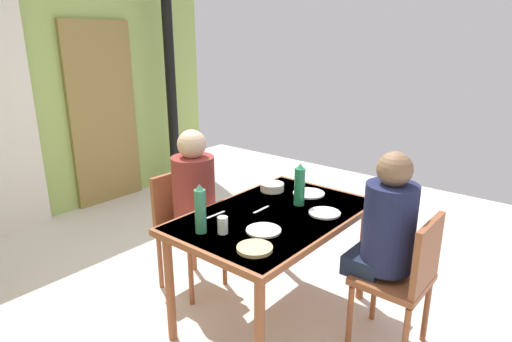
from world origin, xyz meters
name	(u,v)px	position (x,y,z in m)	size (l,w,h in m)	color
ground_plane	(235,319)	(0.00, 0.00, 0.00)	(7.06, 7.06, 0.00)	silver
wall_back	(25,90)	(0.00, 2.71, 1.34)	(4.42, 0.10, 2.67)	#A0BE61
door_wooden	(103,115)	(0.76, 2.63, 1.00)	(0.80, 0.05, 2.00)	olive
stove_pipe_column	(171,80)	(1.51, 2.36, 1.34)	(0.12, 0.12, 2.67)	black
dining_table	(274,225)	(0.19, -0.18, 0.68)	(1.30, 0.84, 0.76)	brown
chair_near_diner	(405,276)	(0.42, -0.96, 0.50)	(0.40, 0.40, 0.87)	brown
chair_far_diner	(184,223)	(0.10, 0.59, 0.50)	(0.40, 0.40, 0.87)	brown
person_near_diner	(387,225)	(0.42, -0.82, 0.78)	(0.30, 0.37, 0.77)	#1B263E
person_far_diner	(195,191)	(0.10, 0.46, 0.78)	(0.30, 0.37, 0.77)	maroon
water_bottle_green_near	(300,185)	(0.41, -0.22, 0.89)	(0.07, 0.07, 0.29)	#248253
water_bottle_green_far	(200,210)	(-0.30, -0.03, 0.89)	(0.06, 0.06, 0.29)	#388866
serving_bowl_center	(272,187)	(0.51, 0.09, 0.78)	(0.17, 0.17, 0.06)	silver
dinner_plate_near_left	(309,193)	(0.62, -0.16, 0.76)	(0.22, 0.22, 0.01)	white
dinner_plate_near_right	(264,230)	(-0.06, -0.29, 0.76)	(0.20, 0.20, 0.01)	white
dinner_plate_far_center	(325,213)	(0.38, -0.43, 0.76)	(0.20, 0.20, 0.01)	white
drinking_glass_by_near_diner	(223,225)	(-0.23, -0.13, 0.81)	(0.06, 0.06, 0.10)	silver
bread_plate_sliced	(255,248)	(-0.27, -0.40, 0.77)	(0.19, 0.19, 0.02)	#DBB77A
cutlery_knife_near	(261,210)	(0.18, -0.08, 0.76)	(0.15, 0.02, 0.00)	silver
cutlery_fork_near	(216,215)	(-0.07, 0.08, 0.76)	(0.15, 0.02, 0.00)	silver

